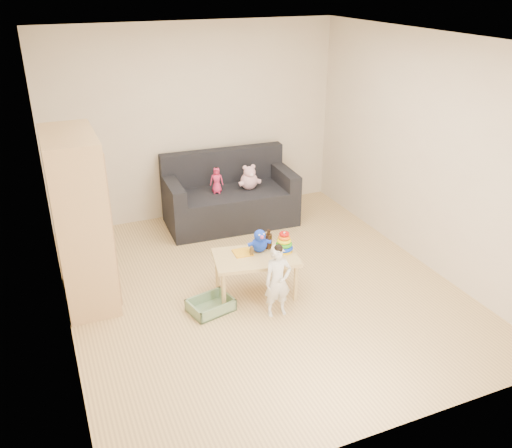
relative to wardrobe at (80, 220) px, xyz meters
name	(u,v)px	position (x,y,z in m)	size (l,w,h in m)	color
room	(261,176)	(1.74, -0.53, 0.41)	(4.50, 4.50, 4.50)	#DCB676
wardrobe	(80,220)	(0.00, 0.00, 0.00)	(0.50, 0.99, 1.78)	#E8BF7F
sofa	(231,207)	(2.03, 1.17, -0.65)	(1.72, 0.86, 0.48)	black
play_table	(256,275)	(1.64, -0.63, -0.66)	(0.87, 0.55, 0.46)	tan
storage_bin	(211,305)	(1.10, -0.75, -0.83)	(0.43, 0.32, 0.13)	gray
toddler	(278,282)	(1.70, -1.06, -0.52)	(0.28, 0.18, 0.74)	white
pink_bear	(249,179)	(2.28, 1.12, -0.27)	(0.25, 0.21, 0.28)	#E6A9B8
doll	(217,181)	(1.83, 1.15, -0.24)	(0.17, 0.12, 0.34)	#E82B5F
ring_stacker	(284,244)	(1.96, -0.64, -0.35)	(0.20, 0.20, 0.22)	yellow
brown_bottle	(269,241)	(1.84, -0.52, -0.34)	(0.07, 0.07, 0.21)	black
blue_plush	(259,240)	(1.72, -0.54, -0.31)	(0.21, 0.17, 0.26)	#1C45FE
wooden_figure	(252,251)	(1.61, -0.61, -0.38)	(0.05, 0.04, 0.12)	brown
yellow_book	(243,253)	(1.54, -0.52, -0.43)	(0.19, 0.19, 0.01)	#F1A719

